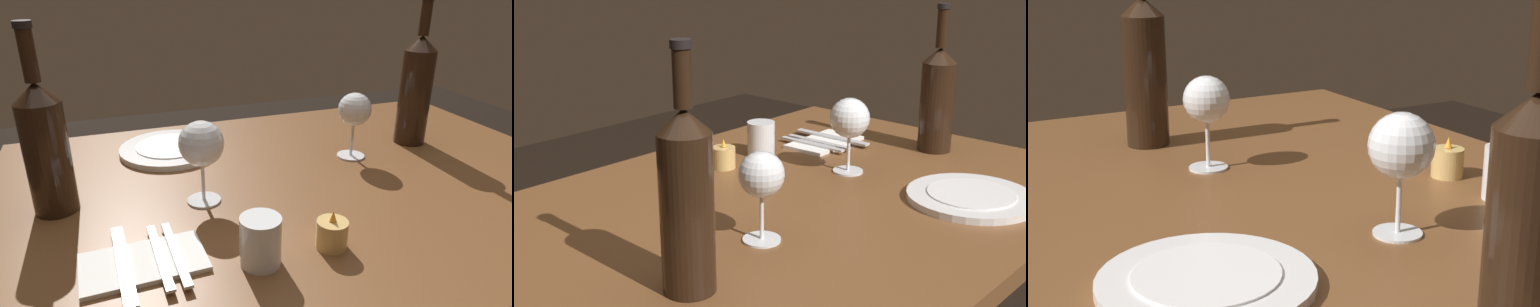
% 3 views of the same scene
% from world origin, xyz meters
% --- Properties ---
extents(dining_table, '(1.30, 0.90, 0.74)m').
position_xyz_m(dining_table, '(0.00, 0.00, 0.65)').
color(dining_table, brown).
rests_on(dining_table, ground).
extents(wine_glass_left, '(0.09, 0.09, 0.17)m').
position_xyz_m(wine_glass_left, '(0.23, 0.02, 0.86)').
color(wine_glass_left, white).
rests_on(wine_glass_left, dining_table).
extents(wine_glass_right, '(0.08, 0.08, 0.16)m').
position_xyz_m(wine_glass_right, '(-0.16, -0.08, 0.86)').
color(wine_glass_right, white).
rests_on(wine_glass_right, dining_table).
extents(wine_bottle, '(0.08, 0.08, 0.37)m').
position_xyz_m(wine_bottle, '(-0.36, -0.12, 0.88)').
color(wine_bottle, black).
rests_on(wine_bottle, dining_table).
extents(wine_bottle_second, '(0.08, 0.08, 0.35)m').
position_xyz_m(wine_bottle_second, '(0.50, -0.04, 0.87)').
color(wine_bottle_second, black).
rests_on(wine_bottle_second, dining_table).
extents(water_tumbler, '(0.06, 0.06, 0.08)m').
position_xyz_m(water_tumbler, '(0.19, 0.24, 0.78)').
color(water_tumbler, white).
rests_on(water_tumbler, dining_table).
extents(votive_candle, '(0.05, 0.05, 0.07)m').
position_xyz_m(votive_candle, '(0.07, 0.24, 0.76)').
color(votive_candle, '#DBB266').
rests_on(votive_candle, dining_table).
extents(dinner_plate, '(0.25, 0.25, 0.02)m').
position_xyz_m(dinner_plate, '(0.25, -0.26, 0.75)').
color(dinner_plate, white).
rests_on(dinner_plate, dining_table).
extents(fork_outer, '(0.02, 0.18, 0.00)m').
position_xyz_m(fork_outer, '(0.31, 0.19, 0.75)').
color(fork_outer, silver).
rests_on(fork_outer, folded_napkin).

